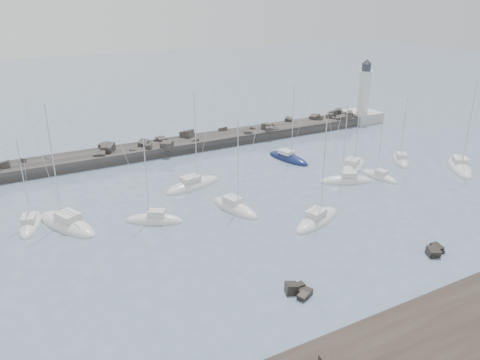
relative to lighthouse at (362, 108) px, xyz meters
name	(u,v)px	position (x,y,z in m)	size (l,w,h in m)	color
ground	(280,240)	(-47.00, -38.00, -3.09)	(400.00, 400.00, 0.00)	slate
rock_shelf	(433,358)	(-46.94, -60.00, -3.07)	(140.00, 12.09, 1.81)	black
rock_cluster_near	(298,291)	(-51.30, -47.63, -2.86)	(2.52, 2.92, 1.48)	black
rock_cluster_far	(434,252)	(-33.62, -48.85, -2.86)	(2.67, 2.19, 1.43)	black
breakwater	(127,156)	(-54.37, 0.00, -2.77)	(115.00, 7.14, 5.27)	#2A2725
lighthouse	(362,108)	(0.00, 0.00, 0.00)	(7.00, 7.00, 14.60)	#A6A6A1
sailboat_1	(67,225)	(-68.43, -22.14, -2.94)	(7.41, 10.92, 16.60)	silver
sailboat_3	(30,225)	(-72.44, -19.90, -2.96)	(4.30, 7.94, 12.07)	silver
sailboat_4	(193,186)	(-49.45, -17.80, -2.95)	(10.13, 5.26, 15.27)	silver
sailboat_5	(155,221)	(-58.43, -26.29, -2.94)	(7.53, 5.86, 11.97)	silver
sailboat_6	(235,209)	(-47.74, -27.95, -2.95)	(4.56, 8.84, 13.45)	silver
sailboat_7	(317,221)	(-40.22, -36.21, -2.94)	(9.42, 6.02, 14.35)	silver
sailboat_8	(288,159)	(-29.86, -14.35, -2.96)	(4.49, 9.41, 14.22)	#101A46
sailboat_9	(346,181)	(-28.00, -27.42, -2.95)	(8.54, 5.65, 13.09)	silver
sailboat_10	(379,177)	(-22.12, -28.53, -2.96)	(2.79, 6.91, 10.74)	silver
sailboat_11	(460,168)	(-7.43, -31.91, -2.94)	(8.96, 9.92, 16.12)	silver
sailboat_12	(400,161)	(-13.25, -24.46, -2.95)	(6.11, 7.49, 11.97)	silver
sailboat_13	(353,168)	(-22.99, -23.27, -2.94)	(9.44, 7.15, 14.69)	silver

